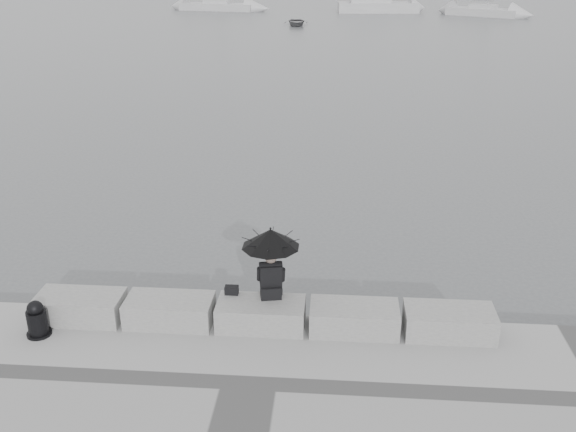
# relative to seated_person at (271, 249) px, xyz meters

# --- Properties ---
(ground) EXTENTS (360.00, 360.00, 0.00)m
(ground) POSITION_rel_seated_person_xyz_m (-0.16, 0.20, -1.98)
(ground) COLOR #4B4E51
(ground) RESTS_ON ground
(stone_block_far_left) EXTENTS (1.60, 0.80, 0.50)m
(stone_block_far_left) POSITION_rel_seated_person_xyz_m (-3.56, -0.25, -1.23)
(stone_block_far_left) COLOR slate
(stone_block_far_left) RESTS_ON promenade
(stone_block_left) EXTENTS (1.60, 0.80, 0.50)m
(stone_block_left) POSITION_rel_seated_person_xyz_m (-1.86, -0.25, -1.23)
(stone_block_left) COLOR slate
(stone_block_left) RESTS_ON promenade
(stone_block_centre) EXTENTS (1.60, 0.80, 0.50)m
(stone_block_centre) POSITION_rel_seated_person_xyz_m (-0.16, -0.25, -1.23)
(stone_block_centre) COLOR slate
(stone_block_centre) RESTS_ON promenade
(stone_block_right) EXTENTS (1.60, 0.80, 0.50)m
(stone_block_right) POSITION_rel_seated_person_xyz_m (1.54, -0.25, -1.23)
(stone_block_right) COLOR slate
(stone_block_right) RESTS_ON promenade
(stone_block_far_right) EXTENTS (1.60, 0.80, 0.50)m
(stone_block_far_right) POSITION_rel_seated_person_xyz_m (3.24, -0.25, -1.23)
(stone_block_far_right) COLOR slate
(stone_block_far_right) RESTS_ON promenade
(seated_person) EXTENTS (1.06, 1.06, 1.39)m
(seated_person) POSITION_rel_seated_person_xyz_m (0.00, 0.00, 0.00)
(seated_person) COLOR black
(seated_person) RESTS_ON stone_block_centre
(bag) EXTENTS (0.25, 0.14, 0.16)m
(bag) POSITION_rel_seated_person_xyz_m (-0.74, 0.03, -0.90)
(bag) COLOR black
(bag) RESTS_ON stone_block_centre
(mooring_bollard) EXTENTS (0.44, 0.44, 0.70)m
(mooring_bollard) POSITION_rel_seated_person_xyz_m (-4.12, -0.85, -1.18)
(mooring_bollard) COLOR black
(mooring_bollard) RESTS_ON promenade
(sailboat_left) EXTENTS (9.17, 4.14, 12.90)m
(sailboat_left) POSITION_rel_seated_person_xyz_m (-13.27, 67.71, -1.47)
(sailboat_left) COLOR #BDBDC0
(sailboat_left) RESTS_ON ground
(sailboat_right) EXTENTS (7.74, 6.10, 12.90)m
(sailboat_right) POSITION_rel_seated_person_xyz_m (16.51, 63.60, -1.45)
(sailboat_right) COLOR #BDBDC0
(sailboat_right) RESTS_ON ground
(motor_cruiser) EXTENTS (9.22, 3.47, 4.50)m
(motor_cruiser) POSITION_rel_seated_person_xyz_m (5.39, 66.66, -1.09)
(motor_cruiser) COLOR #BDBDC0
(motor_cruiser) RESTS_ON ground
(dinghy) EXTENTS (3.61, 1.84, 0.59)m
(dinghy) POSITION_rel_seated_person_xyz_m (-3.03, 53.03, -1.68)
(dinghy) COLOR slate
(dinghy) RESTS_ON ground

